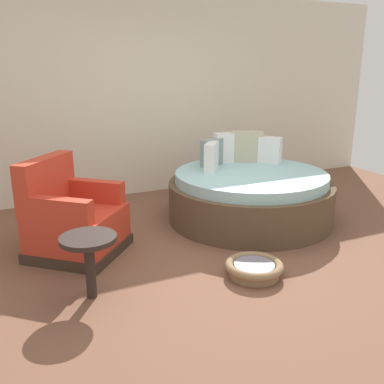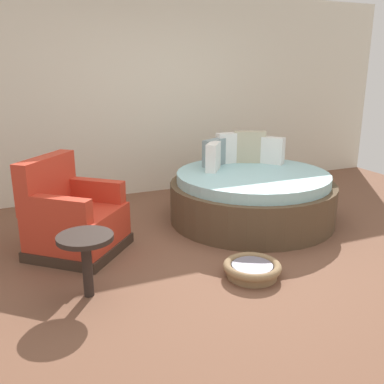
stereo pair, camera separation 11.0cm
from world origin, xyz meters
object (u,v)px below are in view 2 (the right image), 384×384
Objects in this scene: round_daybed at (251,195)px; side_table at (86,246)px; red_armchair at (73,220)px; pet_basket at (252,269)px.

side_table is (-2.12, -1.04, 0.13)m from round_daybed.
red_armchair reaches higher than pet_basket.
red_armchair is at bearing 88.04° from side_table.
red_armchair is 2.21× the size of pet_basket.
red_armchair is 0.93m from side_table.
pet_basket is (-0.75, -1.28, -0.23)m from round_daybed.
red_armchair is 2.17× the size of side_table.
pet_basket is (1.34, -1.17, -0.26)m from red_armchair.
round_daybed is at bearing 59.72° from pet_basket.
red_armchair reaches higher than side_table.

